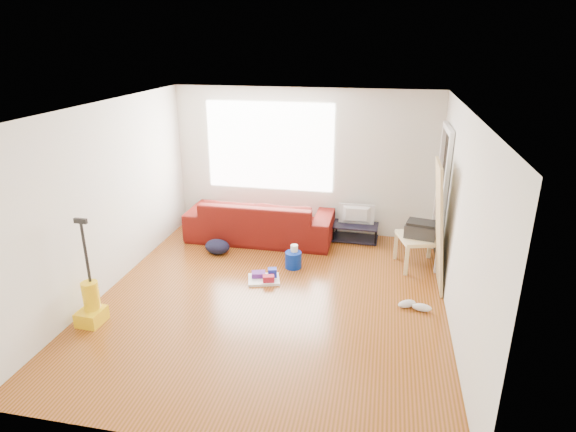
% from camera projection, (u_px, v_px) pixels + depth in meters
% --- Properties ---
extents(room, '(4.51, 5.01, 2.51)m').
position_uv_depth(room, '(278.00, 207.00, 6.07)').
color(room, '#613609').
rests_on(room, ground).
extents(sofa, '(2.45, 0.96, 0.72)m').
position_uv_depth(sofa, '(261.00, 239.00, 8.29)').
color(sofa, '#510E09').
rests_on(sofa, ground).
extents(tv_stand, '(0.77, 0.46, 0.28)m').
position_uv_depth(tv_stand, '(355.00, 232.00, 8.19)').
color(tv_stand, black).
rests_on(tv_stand, ground).
extents(tv, '(0.60, 0.08, 0.34)m').
position_uv_depth(tv, '(356.00, 215.00, 8.08)').
color(tv, black).
rests_on(tv, tv_stand).
extents(side_table, '(0.74, 0.74, 0.49)m').
position_uv_depth(side_table, '(420.00, 241.00, 7.17)').
color(side_table, beige).
rests_on(side_table, ground).
extents(printer, '(0.50, 0.42, 0.23)m').
position_uv_depth(printer, '(421.00, 229.00, 7.10)').
color(printer, '#29292A').
rests_on(printer, side_table).
extents(bucket, '(0.31, 0.31, 0.25)m').
position_uv_depth(bucket, '(293.00, 267.00, 7.26)').
color(bucket, navy).
rests_on(bucket, ground).
extents(toilet_paper, '(0.11, 0.11, 0.10)m').
position_uv_depth(toilet_paper, '(294.00, 256.00, 7.23)').
color(toilet_paper, white).
rests_on(toilet_paper, bucket).
extents(cleaning_tray, '(0.52, 0.46, 0.16)m').
position_uv_depth(cleaning_tray, '(265.00, 277.00, 6.86)').
color(cleaning_tray, white).
rests_on(cleaning_tray, ground).
extents(backpack, '(0.47, 0.41, 0.23)m').
position_uv_depth(backpack, '(218.00, 253.00, 7.74)').
color(backpack, black).
rests_on(backpack, ground).
extents(sneakers, '(0.44, 0.23, 0.10)m').
position_uv_depth(sneakers, '(414.00, 306.00, 6.13)').
color(sneakers, silver).
rests_on(sneakers, ground).
extents(vacuum, '(0.29, 0.33, 1.33)m').
position_uv_depth(vacuum, '(91.00, 304.00, 5.79)').
color(vacuum, yellow).
rests_on(vacuum, ground).
extents(door_panel, '(0.22, 0.71, 1.76)m').
position_uv_depth(door_panel, '(432.00, 285.00, 6.74)').
color(door_panel, '#9B8647').
rests_on(door_panel, ground).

